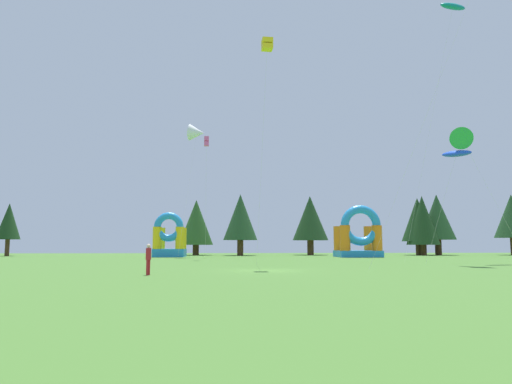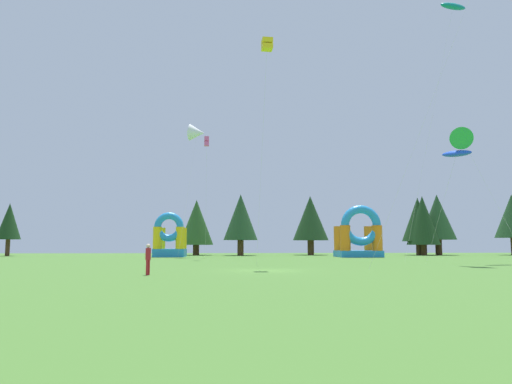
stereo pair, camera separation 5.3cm
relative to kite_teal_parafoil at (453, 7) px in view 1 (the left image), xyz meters
name	(u,v)px [view 1 (the left image)]	position (x,y,z in m)	size (l,w,h in m)	color
ground_plane	(266,271)	(-22.06, -15.44, -27.76)	(120.00, 120.00, 0.00)	#47752D
kite_teal_parafoil	(453,7)	(0.00, 0.00, 0.00)	(9.14, 3.49, 28.40)	#0C7F7A
kite_yellow_box	(267,45)	(-21.54, -11.27, -9.99)	(0.93, 6.34, 18.27)	yellow
kite_white_delta	(197,133)	(-29.00, 17.92, -10.28)	(2.99, 8.88, 18.74)	white
kite_blue_parafoil	(457,154)	(-4.84, -8.62, -18.18)	(2.97, 4.51, 10.09)	blue
kite_pink_box	(207,142)	(-27.17, 7.92, -13.77)	(0.58, 4.62, 14.61)	#EA599E
kite_green_delta	(462,138)	(-4.35, -8.70, -16.82)	(5.28, 3.57, 12.05)	green
person_midfield	(148,257)	(-29.25, -19.50, -26.69)	(0.42, 0.42, 1.80)	#B21E26
inflatable_orange_dome	(170,241)	(-32.59, 18.65, -25.59)	(4.27, 4.90, 6.11)	#268CD8
inflatable_yellow_castle	(359,238)	(-6.58, 15.91, -25.14)	(5.77, 4.99, 7.02)	#268CD8
tree_row_0	(9,222)	(-57.17, 24.60, -22.65)	(3.45, 3.45, 7.87)	#4C331E
tree_row_1	(196,222)	(-29.55, 28.01, -22.56)	(5.47, 5.47, 8.84)	#4C331E
tree_row_2	(240,217)	(-22.53, 25.42, -21.86)	(5.30, 5.30, 9.53)	#4C331E
tree_row_3	(310,218)	(-11.06, 28.08, -21.83)	(5.76, 5.76, 9.60)	#4C331E
tree_row_4	(418,220)	(6.00, 25.86, -22.10)	(5.19, 5.19, 9.21)	#4C331E
tree_row_5	(422,220)	(6.40, 24.95, -22.27)	(5.16, 5.16, 9.41)	#4C331E
tree_row_6	(437,217)	(9.40, 26.24, -21.68)	(5.64, 5.64, 9.80)	#4C331E
tree_row_7	(512,216)	(21.43, 25.27, -21.54)	(5.62, 5.62, 9.78)	#4C331E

